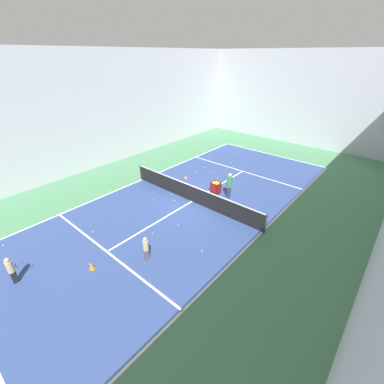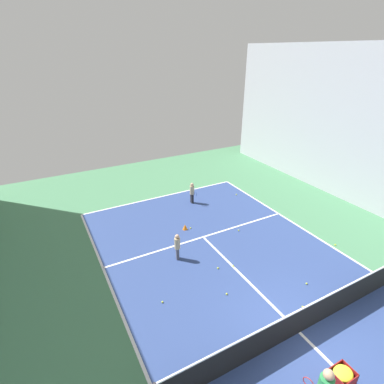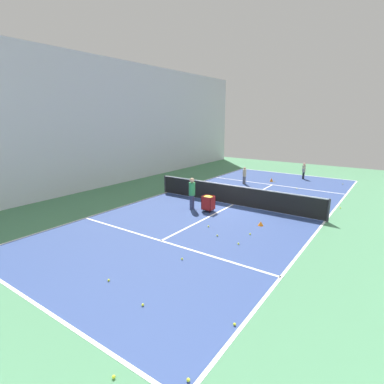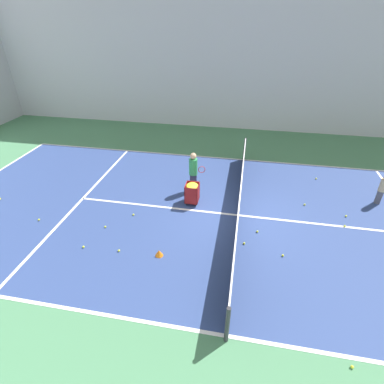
% 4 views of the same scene
% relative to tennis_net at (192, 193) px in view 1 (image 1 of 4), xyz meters
% --- Properties ---
extents(ground_plane, '(35.12, 35.12, 0.00)m').
position_rel_tennis_net_xyz_m(ground_plane, '(0.00, 0.00, -0.57)').
color(ground_plane, '#477F56').
extents(court_playing_area, '(9.50, 22.00, 0.00)m').
position_rel_tennis_net_xyz_m(court_playing_area, '(0.00, 0.00, -0.57)').
color(court_playing_area, navy).
rests_on(court_playing_area, ground).
extents(line_baseline_far, '(9.50, 0.10, 0.00)m').
position_rel_tennis_net_xyz_m(line_baseline_far, '(0.00, 11.00, -0.56)').
color(line_baseline_far, white).
rests_on(line_baseline_far, ground).
extents(line_sideline_left, '(0.10, 22.00, 0.00)m').
position_rel_tennis_net_xyz_m(line_sideline_left, '(-4.75, 0.00, -0.56)').
color(line_sideline_left, white).
rests_on(line_sideline_left, ground).
extents(line_sideline_right, '(0.10, 22.00, 0.00)m').
position_rel_tennis_net_xyz_m(line_sideline_right, '(4.75, 0.00, -0.56)').
color(line_sideline_right, white).
rests_on(line_sideline_right, ground).
extents(line_service_near, '(9.50, 0.10, 0.00)m').
position_rel_tennis_net_xyz_m(line_service_near, '(0.00, -6.05, -0.56)').
color(line_service_near, white).
rests_on(line_service_near, ground).
extents(line_service_far, '(9.50, 0.10, 0.00)m').
position_rel_tennis_net_xyz_m(line_service_far, '(0.00, 6.05, -0.56)').
color(line_service_far, white).
rests_on(line_service_far, ground).
extents(line_centre_service, '(0.10, 12.10, 0.00)m').
position_rel_tennis_net_xyz_m(line_centre_service, '(0.00, 0.00, -0.56)').
color(line_centre_service, white).
rests_on(line_centre_service, ground).
extents(hall_enclosure_left, '(0.15, 31.42, 8.49)m').
position_rel_tennis_net_xyz_m(hall_enclosure_left, '(-9.39, 0.00, 3.68)').
color(hall_enclosure_left, silver).
rests_on(hall_enclosure_left, ground).
extents(hall_enclosure_far, '(18.63, 0.15, 8.49)m').
position_rel_tennis_net_xyz_m(hall_enclosure_far, '(0.00, 15.64, 3.68)').
color(hall_enclosure_far, silver).
rests_on(hall_enclosure_far, ground).
extents(tennis_net, '(9.80, 0.10, 1.10)m').
position_rel_tennis_net_xyz_m(tennis_net, '(0.00, 0.00, 0.00)').
color(tennis_net, '#2D2D33').
rests_on(tennis_net, ground).
extents(player_near_baseline, '(0.26, 0.58, 1.26)m').
position_rel_tennis_net_xyz_m(player_near_baseline, '(-1.21, -9.41, 0.16)').
color(player_near_baseline, black).
rests_on(player_near_baseline, ground).
extents(coach_at_net, '(0.41, 0.66, 1.66)m').
position_rel_tennis_net_xyz_m(coach_at_net, '(1.42, 1.91, 0.38)').
color(coach_at_net, '#2D3351').
rests_on(coach_at_net, ground).
extents(child_midcourt, '(0.30, 0.30, 1.22)m').
position_rel_tennis_net_xyz_m(child_midcourt, '(1.79, -5.16, 0.14)').
color(child_midcourt, '#4C4C56').
rests_on(child_midcourt, ground).
extents(ball_cart, '(0.55, 0.49, 0.82)m').
position_rel_tennis_net_xyz_m(ball_cart, '(0.50, 1.78, 0.01)').
color(ball_cart, maroon).
rests_on(ball_cart, ground).
extents(training_cone_0, '(0.25, 0.25, 0.28)m').
position_rel_tennis_net_xyz_m(training_cone_0, '(0.46, -7.06, -0.42)').
color(training_cone_0, orange).
rests_on(training_cone_0, ground).
extents(training_cone_1, '(0.25, 0.25, 0.20)m').
position_rel_tennis_net_xyz_m(training_cone_1, '(-2.52, 2.22, -0.46)').
color(training_cone_1, orange).
rests_on(training_cone_1, ground).
extents(tennis_ball_0, '(0.07, 0.07, 0.07)m').
position_rel_tennis_net_xyz_m(tennis_ball_0, '(-2.33, 9.47, -0.53)').
color(tennis_ball_0, yellow).
rests_on(tennis_ball_0, ground).
extents(tennis_ball_1, '(0.07, 0.07, 0.07)m').
position_rel_tennis_net_xyz_m(tennis_ball_1, '(-2.63, 4.62, -0.53)').
color(tennis_ball_1, yellow).
rests_on(tennis_ball_1, ground).
extents(tennis_ball_2, '(0.07, 0.07, 0.07)m').
position_rel_tennis_net_xyz_m(tennis_ball_2, '(-0.71, 3.70, -0.53)').
color(tennis_ball_2, yellow).
rests_on(tennis_ball_2, ground).
extents(tennis_ball_3, '(0.07, 0.07, 0.07)m').
position_rel_tennis_net_xyz_m(tennis_ball_3, '(-1.81, -5.68, -0.53)').
color(tennis_ball_3, yellow).
rests_on(tennis_ball_3, ground).
extents(tennis_ball_4, '(0.07, 0.07, 0.07)m').
position_rel_tennis_net_xyz_m(tennis_ball_4, '(-0.67, 9.18, -0.53)').
color(tennis_ball_4, yellow).
rests_on(tennis_ball_4, ground).
extents(tennis_ball_5, '(0.07, 0.07, 0.07)m').
position_rel_tennis_net_xyz_m(tennis_ball_5, '(-1.87, -1.43, -0.53)').
color(tennis_ball_5, yellow).
rests_on(tennis_ball_5, ground).
extents(tennis_ball_6, '(0.07, 0.07, 0.07)m').
position_rel_tennis_net_xyz_m(tennis_ball_6, '(1.12, -2.43, -0.53)').
color(tennis_ball_6, yellow).
rests_on(tennis_ball_6, ground).
extents(tennis_ball_7, '(0.07, 0.07, 0.07)m').
position_rel_tennis_net_xyz_m(tennis_ball_7, '(-3.43, 11.36, -0.53)').
color(tennis_ball_7, yellow).
rests_on(tennis_ball_7, ground).
extents(tennis_ball_8, '(0.07, 0.07, 0.07)m').
position_rel_tennis_net_xyz_m(tennis_ball_8, '(-1.54, -0.27, -0.53)').
color(tennis_ball_8, yellow).
rests_on(tennis_ball_8, ground).
extents(tennis_ball_9, '(0.07, 0.07, 0.07)m').
position_rel_tennis_net_xyz_m(tennis_ball_9, '(-4.60, 10.62, -0.53)').
color(tennis_ball_9, yellow).
rests_on(tennis_ball_9, ground).
extents(tennis_ball_10, '(0.07, 0.07, 0.07)m').
position_rel_tennis_net_xyz_m(tennis_ball_10, '(0.19, -6.99, -0.53)').
color(tennis_ball_10, yellow).
rests_on(tennis_ball_10, ground).
extents(tennis_ball_11, '(0.07, 0.07, 0.07)m').
position_rel_tennis_net_xyz_m(tennis_ball_11, '(-0.86, -0.68, -0.53)').
color(tennis_ball_11, yellow).
rests_on(tennis_ball_11, ground).
extents(tennis_ball_12, '(0.07, 0.07, 0.07)m').
position_rel_tennis_net_xyz_m(tennis_ball_12, '(-4.08, -9.02, -0.53)').
color(tennis_ball_12, yellow).
rests_on(tennis_ball_12, ground).
extents(tennis_ball_13, '(0.07, 0.07, 0.07)m').
position_rel_tennis_net_xyz_m(tennis_ball_13, '(-1.56, 4.39, -0.53)').
color(tennis_ball_13, yellow).
rests_on(tennis_ball_13, ground).
extents(tennis_ball_14, '(0.07, 0.07, 0.07)m').
position_rel_tennis_net_xyz_m(tennis_ball_14, '(-2.58, 3.48, -0.53)').
color(tennis_ball_14, yellow).
rests_on(tennis_ball_14, ground).
extents(tennis_ball_15, '(0.07, 0.07, 0.07)m').
position_rel_tennis_net_xyz_m(tennis_ball_15, '(-4.59, 8.78, -0.53)').
color(tennis_ball_15, yellow).
rests_on(tennis_ball_15, ground).
extents(tennis_ball_16, '(0.07, 0.07, 0.07)m').
position_rel_tennis_net_xyz_m(tennis_ball_16, '(-3.77, 11.40, -0.53)').
color(tennis_ball_16, yellow).
rests_on(tennis_ball_16, ground).
extents(tennis_ball_17, '(0.07, 0.07, 0.07)m').
position_rel_tennis_net_xyz_m(tennis_ball_17, '(-1.62, 6.85, -0.53)').
color(tennis_ball_17, yellow).
rests_on(tennis_ball_17, ground).
extents(tennis_ball_18, '(0.07, 0.07, 0.07)m').
position_rel_tennis_net_xyz_m(tennis_ball_18, '(-4.97, -2.61, -0.53)').
color(tennis_ball_18, yellow).
rests_on(tennis_ball_18, ground).
extents(tennis_ball_19, '(0.07, 0.07, 0.07)m').
position_rel_tennis_net_xyz_m(tennis_ball_19, '(0.62, -3.79, -0.53)').
color(tennis_ball_19, yellow).
rests_on(tennis_ball_19, ground).
extents(tennis_ball_20, '(0.07, 0.07, 0.07)m').
position_rel_tennis_net_xyz_m(tennis_ball_20, '(3.34, -3.19, -0.53)').
color(tennis_ball_20, yellow).
rests_on(tennis_ball_20, ground).
extents(tennis_ball_21, '(0.07, 0.07, 0.07)m').
position_rel_tennis_net_xyz_m(tennis_ball_21, '(0.00, -3.60, -0.53)').
color(tennis_ball_21, yellow).
rests_on(tennis_ball_21, ground).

